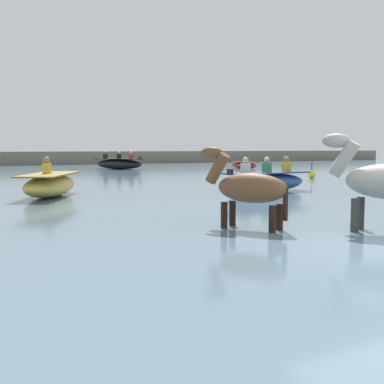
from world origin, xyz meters
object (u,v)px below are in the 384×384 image
at_px(boat_distant_west, 50,185).
at_px(channel_buoy, 312,175).
at_px(horse_trailing_bay, 248,190).
at_px(boat_mid_channel, 266,182).
at_px(boat_near_port, 244,165).
at_px(boat_near_starboard, 119,164).

xyz_separation_m(boat_distant_west, channel_buoy, (12.09, 2.53, -0.16)).
height_order(horse_trailing_bay, boat_mid_channel, horse_trailing_bay).
distance_m(boat_near_port, channel_buoy, 10.49).
bearing_deg(boat_near_port, boat_mid_channel, -122.01).
bearing_deg(boat_distant_west, horse_trailing_bay, -74.54).
bearing_deg(boat_mid_channel, boat_near_starboard, 86.25).
distance_m(boat_mid_channel, boat_near_port, 16.88).
height_order(boat_near_starboard, boat_near_port, boat_near_starboard).
bearing_deg(horse_trailing_bay, boat_distant_west, 105.46).
xyz_separation_m(boat_near_port, boat_distant_west, (-15.22, -12.54, 0.10)).
bearing_deg(boat_distant_west, boat_mid_channel, -15.84).
distance_m(horse_trailing_bay, boat_near_port, 23.62).
height_order(horse_trailing_bay, boat_near_starboard, horse_trailing_bay).
bearing_deg(boat_mid_channel, channel_buoy, 36.52).
distance_m(boat_near_starboard, channel_buoy, 13.82).
xyz_separation_m(horse_trailing_bay, boat_near_starboard, (5.47, 22.51, -0.29)).
relative_size(boat_mid_channel, boat_near_port, 1.26).
xyz_separation_m(boat_mid_channel, boat_distant_west, (-6.27, 1.78, 0.00)).
xyz_separation_m(boat_near_starboard, boat_mid_channel, (-1.13, -17.31, -0.03)).
distance_m(boat_mid_channel, channel_buoy, 7.24).
bearing_deg(boat_near_starboard, channel_buoy, -70.19).
bearing_deg(boat_distant_west, channel_buoy, 11.82).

